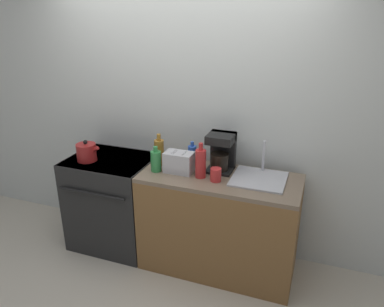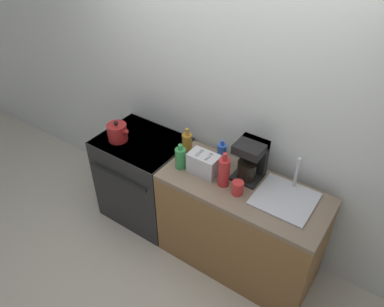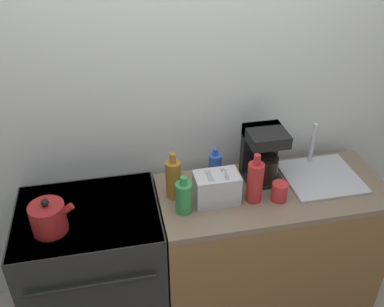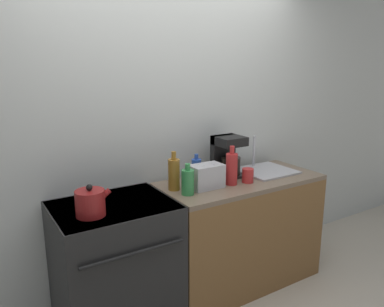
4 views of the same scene
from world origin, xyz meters
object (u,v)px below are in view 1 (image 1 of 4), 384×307
object	(u,v)px
stove	(114,201)
coffee_maker	(221,151)
toaster	(179,162)
bottle_green	(156,161)
bottle_amber	(159,152)
cup_red	(216,175)
bottle_red	(201,163)
kettle	(87,152)
bottle_blue	(192,155)

from	to	relation	value
stove	coffee_maker	size ratio (longest dim) A/B	2.74
toaster	bottle_green	world-z (taller)	bottle_green
bottle_amber	cup_red	size ratio (longest dim) A/B	2.61
bottle_red	cup_red	size ratio (longest dim) A/B	2.73
stove	kettle	world-z (taller)	kettle
bottle_red	bottle_green	bearing A→B (deg)	-177.92
toaster	bottle_red	world-z (taller)	bottle_red
bottle_blue	cup_red	xyz separation A→B (m)	(0.30, -0.27, -0.03)
kettle	bottle_amber	bearing A→B (deg)	12.62
stove	bottle_blue	world-z (taller)	bottle_blue
kettle	toaster	size ratio (longest dim) A/B	0.92
kettle	bottle_red	distance (m)	1.09
stove	bottle_green	xyz separation A→B (m)	(0.52, -0.09, 0.53)
kettle	coffee_maker	distance (m)	1.23
bottle_amber	bottle_green	size ratio (longest dim) A/B	1.28
bottle_green	bottle_amber	bearing A→B (deg)	103.12
bottle_red	bottle_green	distance (m)	0.40
kettle	coffee_maker	world-z (taller)	coffee_maker
stove	bottle_amber	distance (m)	0.74
toaster	coffee_maker	distance (m)	0.37
bottle_amber	cup_red	bearing A→B (deg)	-14.82
coffee_maker	bottle_red	world-z (taller)	coffee_maker
bottle_green	stove	bearing A→B (deg)	169.75
stove	bottle_green	bearing A→B (deg)	-10.25
toaster	cup_red	bearing A→B (deg)	-10.15
cup_red	bottle_red	bearing A→B (deg)	169.12
stove	bottle_red	distance (m)	1.08
stove	bottle_red	bearing A→B (deg)	-4.94
coffee_maker	bottle_blue	bearing A→B (deg)	172.81
bottle_green	cup_red	xyz separation A→B (m)	(0.54, -0.01, -0.04)
bottle_red	bottle_green	xyz separation A→B (m)	(-0.40, -0.01, -0.03)
bottle_blue	bottle_green	distance (m)	0.35
stove	bottle_amber	size ratio (longest dim) A/B	3.16
bottle_green	coffee_maker	bearing A→B (deg)	23.18
bottle_amber	bottle_red	size ratio (longest dim) A/B	0.96
kettle	bottle_blue	xyz separation A→B (m)	(0.93, 0.26, 0.01)
kettle	bottle_green	size ratio (longest dim) A/B	1.00
bottle_amber	coffee_maker	bearing A→B (deg)	8.49
stove	toaster	size ratio (longest dim) A/B	3.70
bottle_amber	bottle_red	bearing A→B (deg)	-16.06
toaster	bottle_amber	distance (m)	0.24
stove	cup_red	xyz separation A→B (m)	(1.05, -0.11, 0.49)
toaster	coffee_maker	size ratio (longest dim) A/B	0.74
cup_red	bottle_blue	bearing A→B (deg)	138.41
bottle_green	bottle_red	bearing A→B (deg)	2.08
coffee_maker	bottle_green	distance (m)	0.56
stove	cup_red	world-z (taller)	cup_red
toaster	bottle_red	distance (m)	0.21
bottle_amber	bottle_red	xyz separation A→B (m)	(0.43, -0.12, 0.01)
stove	toaster	xyz separation A→B (m)	(0.71, -0.04, 0.53)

